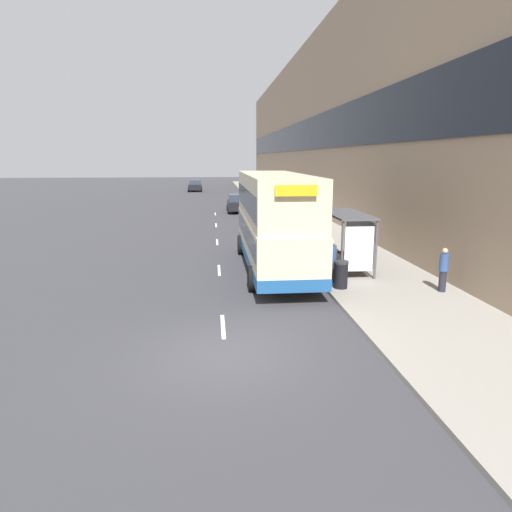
# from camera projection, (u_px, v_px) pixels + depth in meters

# --- Properties ---
(ground_plane) EXTENTS (220.00, 220.00, 0.00)m
(ground_plane) POSITION_uv_depth(u_px,v_px,m) (225.00, 356.00, 11.72)
(ground_plane) COLOR #38383D
(pavement) EXTENTS (5.00, 93.00, 0.14)m
(pavement) POSITION_uv_depth(u_px,v_px,m) (274.00, 204.00, 49.77)
(pavement) COLOR gray
(pavement) RESTS_ON ground_plane
(terrace_facade) EXTENTS (3.10, 93.00, 15.93)m
(terrace_facade) POSITION_uv_depth(u_px,v_px,m) (312.00, 129.00, 48.47)
(terrace_facade) COLOR #9E846B
(terrace_facade) RESTS_ON ground_plane
(lane_mark_0) EXTENTS (0.12, 2.00, 0.01)m
(lane_mark_0) POSITION_uv_depth(u_px,v_px,m) (223.00, 326.00, 13.78)
(lane_mark_0) COLOR silver
(lane_mark_0) RESTS_ON ground_plane
(lane_mark_1) EXTENTS (0.12, 2.00, 0.01)m
(lane_mark_1) POSITION_uv_depth(u_px,v_px,m) (219.00, 270.00, 20.65)
(lane_mark_1) COLOR silver
(lane_mark_1) RESTS_ON ground_plane
(lane_mark_2) EXTENTS (0.12, 2.00, 0.01)m
(lane_mark_2) POSITION_uv_depth(u_px,v_px,m) (217.00, 242.00, 27.52)
(lane_mark_2) COLOR silver
(lane_mark_2) RESTS_ON ground_plane
(lane_mark_3) EXTENTS (0.12, 2.00, 0.01)m
(lane_mark_3) POSITION_uv_depth(u_px,v_px,m) (216.00, 225.00, 34.39)
(lane_mark_3) COLOR silver
(lane_mark_3) RESTS_ON ground_plane
(lane_mark_4) EXTENTS (0.12, 2.00, 0.01)m
(lane_mark_4) POSITION_uv_depth(u_px,v_px,m) (215.00, 214.00, 41.26)
(lane_mark_4) COLOR silver
(lane_mark_4) RESTS_ON ground_plane
(bus_shelter) EXTENTS (1.60, 4.20, 2.48)m
(bus_shelter) POSITION_uv_depth(u_px,v_px,m) (351.00, 231.00, 19.85)
(bus_shelter) COLOR #4C4C51
(bus_shelter) RESTS_ON ground_plane
(double_decker_bus_near) EXTENTS (2.85, 10.60, 4.30)m
(double_decker_bus_near) POSITION_uv_depth(u_px,v_px,m) (274.00, 220.00, 20.24)
(double_decker_bus_near) COLOR beige
(double_decker_bus_near) RESTS_ON ground_plane
(car_0) EXTENTS (2.10, 3.85, 1.68)m
(car_0) POSITION_uv_depth(u_px,v_px,m) (195.00, 186.00, 68.62)
(car_0) COLOR black
(car_0) RESTS_ON ground_plane
(car_1) EXTENTS (2.08, 4.20, 1.68)m
(car_1) POSITION_uv_depth(u_px,v_px,m) (238.00, 203.00, 42.38)
(car_1) COLOR black
(car_1) RESTS_ON ground_plane
(pedestrian_at_shelter) EXTENTS (0.35, 0.35, 1.75)m
(pedestrian_at_shelter) POSITION_uv_depth(u_px,v_px,m) (313.00, 239.00, 22.61)
(pedestrian_at_shelter) COLOR #23232D
(pedestrian_at_shelter) RESTS_ON ground_plane
(pedestrian_1) EXTENTS (0.34, 0.34, 1.72)m
(pedestrian_1) POSITION_uv_depth(u_px,v_px,m) (332.00, 261.00, 17.94)
(pedestrian_1) COLOR #23232D
(pedestrian_1) RESTS_ON ground_plane
(pedestrian_2) EXTENTS (0.32, 0.32, 1.64)m
(pedestrian_2) POSITION_uv_depth(u_px,v_px,m) (444.00, 269.00, 16.73)
(pedestrian_2) COLOR #23232D
(pedestrian_2) RESTS_ON ground_plane
(litter_bin) EXTENTS (0.55, 0.55, 1.05)m
(litter_bin) POSITION_uv_depth(u_px,v_px,m) (341.00, 274.00, 17.25)
(litter_bin) COLOR black
(litter_bin) RESTS_ON ground_plane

